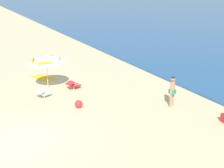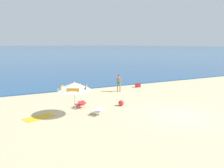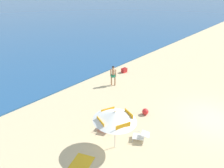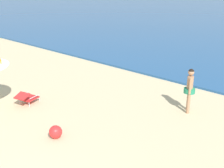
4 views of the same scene
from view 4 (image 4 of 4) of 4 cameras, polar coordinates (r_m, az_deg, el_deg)
The scene contains 3 objects.
lounge_chair_beside_umbrella at distance 11.60m, azimuth -16.36°, elevation -2.53°, with size 0.72×0.96×0.50m.
person_standing_near_shore at distance 10.64m, azimuth 14.98°, elevation -0.64°, with size 0.40×0.44×1.62m.
beach_ball at distance 9.07m, azimuth -11.01°, elevation -9.22°, with size 0.40×0.40×0.40m, color red.
Camera 4 is at (4.25, -1.14, 4.61)m, focal length 46.65 mm.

